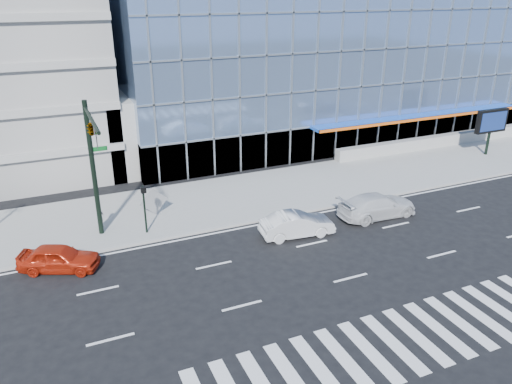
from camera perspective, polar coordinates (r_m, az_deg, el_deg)
ground at (r=29.22m, az=6.39°, el=-5.89°), size 160.00×160.00×0.00m
sidewalk at (r=35.63m, az=0.04°, el=-0.21°), size 120.00×8.00×0.15m
theatre_building at (r=55.63m, az=6.03°, el=15.84°), size 42.00×26.00×15.00m
ramp_block at (r=42.16m, az=-13.10°, el=7.02°), size 6.00×8.00×6.00m
retaining_wall at (r=51.91m, az=23.47°, el=5.91°), size 30.00×0.80×1.00m
traffic_signal at (r=27.83m, az=-18.23°, el=5.38°), size 1.14×5.74×8.00m
ped_signal_post at (r=29.83m, az=-12.65°, el=-1.14°), size 0.30×0.33×3.00m
marquee_sign at (r=47.55m, az=25.32°, el=7.26°), size 3.20×0.43×4.00m
white_suv at (r=32.98m, az=13.68°, el=-1.50°), size 5.32×2.16×1.54m
white_sedan at (r=29.73m, az=4.69°, el=-3.72°), size 4.59×2.03×1.46m
red_sedan at (r=28.15m, az=-21.61°, el=-7.03°), size 4.43×3.17×1.40m
pedestrian at (r=31.63m, az=-17.38°, el=-2.67°), size 0.51×0.65×1.56m
tilted_panel at (r=32.58m, az=-11.60°, el=-1.05°), size 1.83×0.15×1.83m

